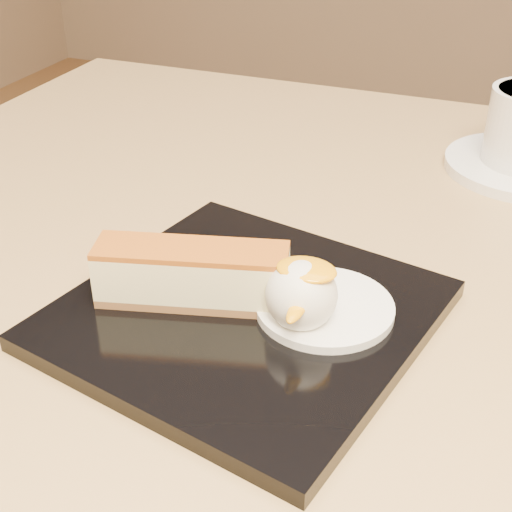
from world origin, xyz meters
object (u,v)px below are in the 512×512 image
at_px(dessert_plate, 245,315).
at_px(table, 257,395).
at_px(cheesecake, 192,274).
at_px(ice_cream_scoop, 301,295).

bearing_deg(dessert_plate, table, 106.79).
bearing_deg(cheesecake, table, 71.19).
distance_m(table, cheesecake, 0.21).
height_order(table, dessert_plate, dessert_plate).
bearing_deg(dessert_plate, ice_cream_scoop, -7.13).
height_order(dessert_plate, cheesecake, cheesecake).
relative_size(dessert_plate, cheesecake, 1.70).
xyz_separation_m(dessert_plate, cheesecake, (-0.04, -0.01, 0.03)).
relative_size(table, cheesecake, 6.18).
xyz_separation_m(table, cheesecake, (-0.01, -0.10, 0.19)).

